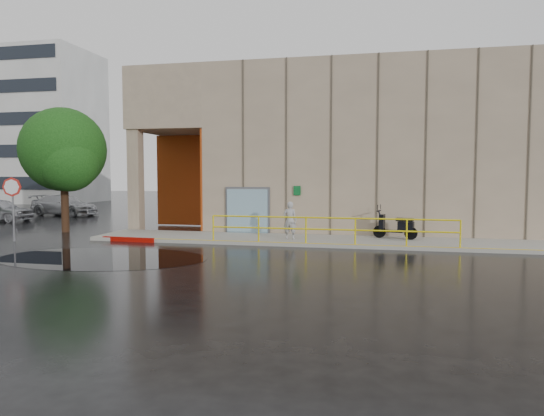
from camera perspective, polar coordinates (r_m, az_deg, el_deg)
The scene contains 13 objects.
ground at distance 16.83m, azimuth -8.79°, elevation -5.74°, with size 120.00×120.00×0.00m, color black.
sidewalk at distance 20.28m, azimuth 6.50°, elevation -3.85°, with size 20.00×3.00×0.15m, color gray.
building at distance 26.53m, azimuth 10.32°, elevation 6.90°, with size 20.00×10.17×8.00m.
guardrail at distance 18.85m, azimuth 6.88°, elevation -2.59°, with size 9.56×0.06×1.03m.
distant_building at distance 55.34m, azimuth -26.13°, elevation 8.43°, with size 12.00×8.08×15.00m.
person at distance 20.03m, azimuth 2.13°, elevation -1.46°, with size 0.57×0.37×1.56m, color #A5A5AA.
scooter at distance 20.75m, azimuth 14.36°, elevation -1.31°, with size 1.87×1.03×1.41m.
stop_sign at distance 23.09m, azimuth -28.24°, elevation 1.36°, with size 0.81×0.18×2.71m.
red_curb at distance 21.31m, azimuth -16.56°, elevation -3.57°, with size 2.40×0.18×0.18m, color #9D0902.
puddle at distance 17.46m, azimuth -19.31°, elevation -5.56°, with size 7.24×4.46×0.01m, color black.
car_a at distance 33.48m, azimuth -29.40°, elevation -0.19°, with size 1.63×4.04×1.38m, color #AAABB2.
car_c at distance 36.26m, azimuth -23.23°, elevation 0.30°, with size 1.97×4.84×1.41m, color #999CA0.
tree_near at distance 25.63m, azimuth -23.22°, elevation 5.99°, with size 4.06×4.06×6.06m.
Camera 1 is at (5.92, -15.50, 2.83)m, focal length 32.00 mm.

